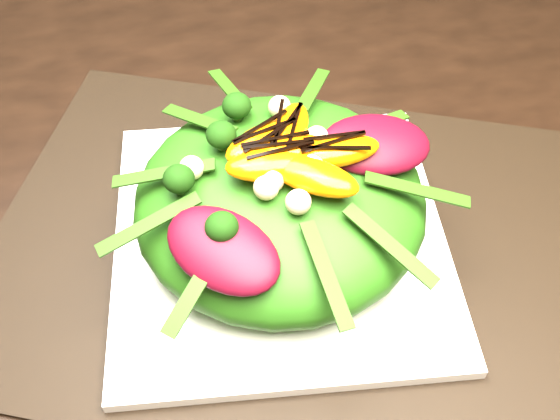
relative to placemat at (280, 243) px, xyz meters
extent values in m
cube|color=black|center=(0.00, 0.00, 0.00)|extent=(0.60, 0.54, 0.00)
cube|color=white|center=(0.00, 0.00, 0.01)|extent=(0.31, 0.31, 0.01)
cylinder|color=white|center=(0.00, 0.00, 0.02)|extent=(0.27, 0.27, 0.02)
ellipsoid|color=#275D11|center=(0.00, 0.00, 0.06)|extent=(0.30, 0.30, 0.08)
ellipsoid|color=#480714|center=(0.08, 0.01, 0.10)|extent=(0.09, 0.06, 0.02)
ellipsoid|color=#FF6E04|center=(-0.01, 0.02, 0.11)|extent=(0.08, 0.05, 0.02)
sphere|color=black|center=(-0.05, 0.02, 0.11)|extent=(0.04, 0.04, 0.03)
sphere|color=#C5B78B|center=(0.03, -0.03, 0.10)|extent=(0.02, 0.02, 0.02)
cube|color=black|center=(-0.01, 0.02, 0.12)|extent=(0.04, 0.01, 0.00)
camera|label=1|loc=(-0.07, -0.32, 0.45)|focal=42.00mm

